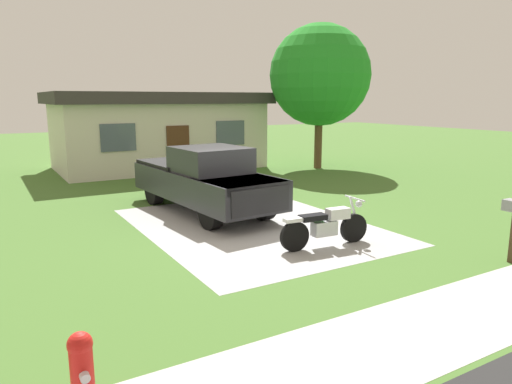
% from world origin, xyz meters
% --- Properties ---
extents(ground_plane, '(80.00, 80.00, 0.00)m').
position_xyz_m(ground_plane, '(0.00, 0.00, 0.00)').
color(ground_plane, '#456D2D').
extents(driveway_pad, '(5.35, 7.02, 0.01)m').
position_xyz_m(driveway_pad, '(0.00, 0.00, 0.00)').
color(driveway_pad, '#A8A8A8').
rests_on(driveway_pad, ground).
extents(sidewalk_strip, '(36.00, 1.80, 0.01)m').
position_xyz_m(sidewalk_strip, '(0.00, -6.00, 0.00)').
color(sidewalk_strip, '#B0B0AB').
rests_on(sidewalk_strip, ground).
extents(motorcycle, '(2.21, 0.70, 1.09)m').
position_xyz_m(motorcycle, '(0.53, -2.29, 0.47)').
color(motorcycle, black).
rests_on(motorcycle, ground).
extents(pickup_truck, '(2.46, 5.77, 1.90)m').
position_xyz_m(pickup_truck, '(-0.41, 2.16, 0.95)').
color(pickup_truck, black).
rests_on(pickup_truck, ground).
extents(fire_hydrant, '(0.32, 0.40, 0.87)m').
position_xyz_m(fire_hydrant, '(-5.17, -5.38, 0.43)').
color(fire_hydrant, red).
rests_on(fire_hydrant, ground).
extents(shade_tree, '(4.60, 4.60, 6.58)m').
position_xyz_m(shade_tree, '(7.81, 7.38, 4.27)').
color(shade_tree, brown).
rests_on(shade_tree, ground).
extents(neighbor_house, '(9.60, 5.60, 3.50)m').
position_xyz_m(neighbor_house, '(1.43, 11.38, 1.79)').
color(neighbor_house, beige).
rests_on(neighbor_house, ground).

